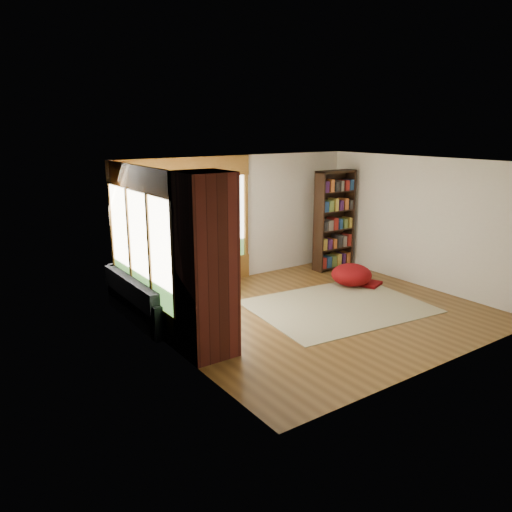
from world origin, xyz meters
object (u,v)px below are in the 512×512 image
brick_chimney (205,266)px  dog_tan (168,261)px  area_rug (338,306)px  pouf (352,274)px  sectional_sofa (173,290)px  dog_brindle (192,273)px  bookshelf (334,220)px

brick_chimney → dog_tan: size_ratio=2.48×
area_rug → dog_tan: 3.20m
pouf → dog_tan: 3.76m
sectional_sofa → area_rug: size_ratio=0.72×
sectional_sofa → dog_brindle: 0.77m
sectional_sofa → bookshelf: (4.09, 0.18, 0.81)m
area_rug → bookshelf: 2.75m
bookshelf → dog_tan: 4.09m
area_rug → dog_tan: dog_tan is taller
pouf → dog_tan: dog_tan is taller
sectional_sofa → dog_brindle: (0.08, -0.61, 0.46)m
bookshelf → dog_brindle: bookshelf is taller
brick_chimney → dog_tan: bearing=78.4°
area_rug → dog_brindle: (-2.37, 1.12, 0.76)m
pouf → dog_tan: bearing=161.8°
area_rug → dog_brindle: 2.73m
sectional_sofa → dog_tan: dog_tan is taller
dog_tan → area_rug: bearing=-46.9°
dog_brindle → dog_tan: bearing=-7.1°
dog_tan → dog_brindle: (0.06, -0.80, -0.04)m
brick_chimney → sectional_sofa: 2.32m
brick_chimney → pouf: 4.27m
pouf → sectional_sofa: bearing=164.7°
area_rug → dog_tan: size_ratio=2.89×
pouf → dog_brindle: dog_brindle is taller
sectional_sofa → dog_tan: 0.54m
sectional_sofa → dog_tan: size_ratio=2.10×
brick_chimney → area_rug: bearing=6.3°
sectional_sofa → dog_brindle: dog_brindle is taller
dog_tan → dog_brindle: size_ratio=1.14×
area_rug → dog_brindle: size_ratio=3.30×
sectional_sofa → pouf: size_ratio=2.68×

